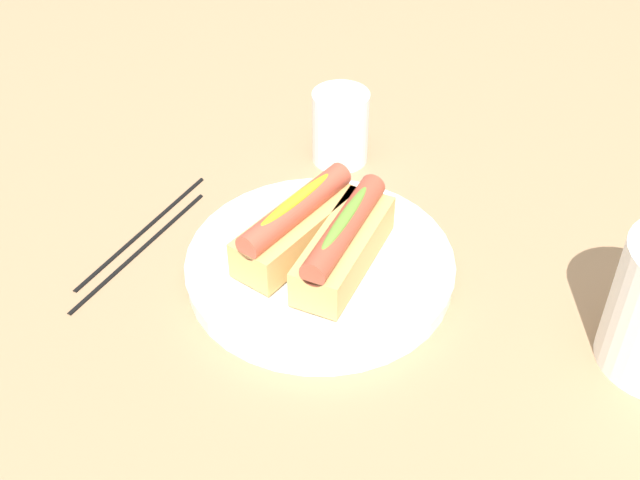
{
  "coord_description": "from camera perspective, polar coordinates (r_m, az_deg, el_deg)",
  "views": [
    {
      "loc": [
        0.61,
        0.17,
        0.57
      ],
      "look_at": [
        0.03,
        -0.02,
        0.05
      ],
      "focal_mm": 45.63,
      "sensor_mm": 36.0,
      "label": 1
    }
  ],
  "objects": [
    {
      "name": "hotdog_front",
      "position": [
        0.81,
        -1.67,
        1.07
      ],
      "size": [
        0.16,
        0.1,
        0.06
      ],
      "color": "tan",
      "rests_on": "serving_bowl"
    },
    {
      "name": "chopstick_far",
      "position": [
        0.91,
        -12.29,
        0.73
      ],
      "size": [
        0.22,
        0.05,
        0.01
      ],
      "primitive_type": "cylinder",
      "rotation": [
        0.0,
        1.57,
        -0.2
      ],
      "color": "black",
      "rests_on": "ground_plane"
    },
    {
      "name": "water_glass",
      "position": [
        0.98,
        1.43,
        7.74
      ],
      "size": [
        0.07,
        0.07,
        0.09
      ],
      "color": "white",
      "rests_on": "ground_plane"
    },
    {
      "name": "hotdog_back",
      "position": [
        0.79,
        1.71,
        -0.23
      ],
      "size": [
        0.15,
        0.07,
        0.06
      ],
      "color": "tan",
      "rests_on": "serving_bowl"
    },
    {
      "name": "ground_plane",
      "position": [
        0.85,
        1.64,
        -1.51
      ],
      "size": [
        2.4,
        2.4,
        0.0
      ],
      "primitive_type": "plane",
      "color": "#9E7A56"
    },
    {
      "name": "chopstick_near",
      "position": [
        0.88,
        -12.48,
        -0.6
      ],
      "size": [
        0.22,
        0.05,
        0.01
      ],
      "primitive_type": "cylinder",
      "rotation": [
        0.0,
        1.57,
        -0.2
      ],
      "color": "black",
      "rests_on": "ground_plane"
    },
    {
      "name": "serving_bowl",
      "position": [
        0.83,
        0.0,
        -1.75
      ],
      "size": [
        0.27,
        0.27,
        0.03
      ],
      "color": "white",
      "rests_on": "ground_plane"
    }
  ]
}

